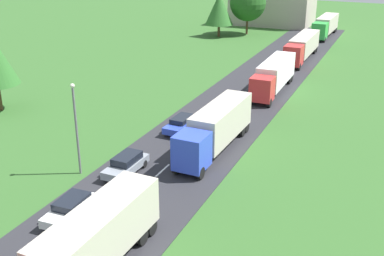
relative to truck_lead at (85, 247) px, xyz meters
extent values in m
cube|color=#2B2B30|center=(-2.30, 12.98, -2.16)|extent=(10.00, 140.00, 0.06)
cube|color=white|center=(-2.30, 7.08, -2.12)|extent=(0.16, 2.40, 0.01)
cube|color=white|center=(-2.30, 13.45, -2.12)|extent=(0.16, 2.40, 0.01)
cube|color=white|center=(-2.30, 21.26, -2.12)|extent=(0.16, 2.40, 0.01)
cube|color=white|center=(-2.30, 29.19, -2.12)|extent=(0.16, 2.40, 0.01)
cube|color=white|center=(-2.30, 35.54, -2.12)|extent=(0.16, 2.40, 0.01)
cube|color=white|center=(-2.30, 43.47, -2.12)|extent=(0.16, 2.40, 0.01)
cube|color=white|center=(-2.30, 49.98, -2.12)|extent=(0.16, 2.40, 0.01)
cube|color=white|center=(-2.30, 57.48, -2.12)|extent=(0.16, 2.40, 0.01)
cube|color=white|center=(-2.30, 64.44, -2.12)|extent=(0.16, 2.40, 0.01)
cube|color=white|center=(-2.30, 71.35, -2.12)|extent=(0.16, 2.40, 0.01)
cube|color=beige|center=(0.02, 1.27, 0.12)|extent=(2.66, 9.50, 2.89)
cylinder|color=black|center=(1.12, 4.09, -1.63)|extent=(0.37, 1.01, 1.00)
cylinder|color=black|center=(-0.98, 4.12, -1.63)|extent=(0.37, 1.01, 1.00)
cylinder|color=black|center=(1.14, 5.22, -1.63)|extent=(0.37, 1.01, 1.00)
cylinder|color=black|center=(-0.96, 5.26, -1.63)|extent=(0.37, 1.01, 1.00)
cube|color=blue|center=(0.01, 14.08, -0.22)|extent=(2.50, 2.64, 2.81)
cube|color=black|center=(-0.02, 12.85, 0.28)|extent=(2.10, 0.15, 1.24)
cube|color=beige|center=(0.16, 20.23, 0.17)|extent=(2.71, 9.09, 3.00)
cube|color=black|center=(0.16, 20.23, -1.53)|extent=(1.10, 8.60, 0.24)
cylinder|color=black|center=(1.04, 13.41, -1.63)|extent=(0.37, 1.01, 1.00)
cylinder|color=black|center=(-1.06, 13.46, -1.63)|extent=(0.37, 1.01, 1.00)
cylinder|color=black|center=(1.27, 22.92, -1.63)|extent=(0.37, 1.01, 1.00)
cylinder|color=black|center=(-0.83, 22.97, -1.63)|extent=(0.37, 1.01, 1.00)
cylinder|color=black|center=(1.30, 24.00, -1.63)|extent=(0.37, 1.01, 1.00)
cylinder|color=black|center=(-0.80, 24.05, -1.63)|extent=(0.37, 1.01, 1.00)
cube|color=red|center=(0.33, 32.50, -0.30)|extent=(2.47, 2.27, 2.65)
cube|color=black|center=(0.34, 31.44, 0.17)|extent=(2.10, 0.13, 1.16)
cube|color=white|center=(0.26, 38.80, 0.11)|extent=(2.62, 9.68, 2.87)
cube|color=black|center=(0.26, 38.80, -1.53)|extent=(1.01, 9.18, 0.24)
cylinder|color=black|center=(1.39, 31.95, -1.63)|extent=(0.36, 1.00, 1.00)
cylinder|color=black|center=(-0.71, 31.93, -1.63)|extent=(0.36, 1.00, 1.00)
cylinder|color=black|center=(1.27, 41.70, -1.63)|extent=(0.36, 1.00, 1.00)
cylinder|color=black|center=(-0.83, 41.68, -1.63)|extent=(0.36, 1.00, 1.00)
cylinder|color=black|center=(1.26, 42.86, -1.63)|extent=(0.36, 1.00, 1.00)
cylinder|color=black|center=(-0.84, 42.84, -1.63)|extent=(0.36, 1.00, 1.00)
cube|color=red|center=(-0.06, 49.46, -0.23)|extent=(2.45, 2.67, 2.79)
cube|color=black|center=(-0.07, 48.19, 0.27)|extent=(2.10, 0.11, 1.23)
cube|color=beige|center=(-0.04, 56.61, 0.01)|extent=(2.53, 10.94, 2.68)
cube|color=black|center=(-0.04, 56.61, -1.53)|extent=(0.93, 10.39, 0.24)
cylinder|color=black|center=(0.98, 48.79, -1.63)|extent=(0.35, 1.00, 1.00)
cylinder|color=black|center=(-1.12, 48.80, -1.63)|extent=(0.35, 1.00, 1.00)
cylinder|color=black|center=(1.02, 59.89, -1.63)|extent=(0.35, 1.00, 1.00)
cylinder|color=black|center=(-1.08, 59.89, -1.63)|extent=(0.35, 1.00, 1.00)
cylinder|color=black|center=(1.02, 61.20, -1.63)|extent=(0.35, 1.00, 1.00)
cylinder|color=black|center=(-1.08, 61.21, -1.63)|extent=(0.35, 1.00, 1.00)
cube|color=green|center=(-0.09, 70.00, -0.24)|extent=(2.52, 2.81, 2.76)
cube|color=black|center=(-0.13, 68.69, 0.25)|extent=(2.10, 0.16, 1.22)
cube|color=beige|center=(0.10, 76.38, 0.05)|extent=(2.77, 9.40, 2.75)
cube|color=black|center=(0.10, 76.38, -1.53)|extent=(1.16, 8.89, 0.24)
cylinder|color=black|center=(0.94, 69.29, -1.63)|extent=(0.38, 1.01, 1.00)
cylinder|color=black|center=(-1.16, 69.35, -1.63)|extent=(0.38, 1.01, 1.00)
cylinder|color=black|center=(1.23, 79.15, -1.63)|extent=(0.38, 1.01, 1.00)
cylinder|color=black|center=(-0.87, 79.21, -1.63)|extent=(0.38, 1.01, 1.00)
cylinder|color=black|center=(1.26, 80.27, -1.63)|extent=(0.38, 1.01, 1.00)
cylinder|color=black|center=(-0.84, 80.33, -1.63)|extent=(0.38, 1.01, 1.00)
cube|color=white|center=(-4.64, 4.65, -1.50)|extent=(2.02, 4.42, 0.61)
cube|color=black|center=(-4.65, 4.87, -0.94)|extent=(1.65, 2.50, 0.51)
cylinder|color=black|center=(-3.76, 3.21, -1.81)|extent=(0.25, 0.65, 0.64)
cylinder|color=black|center=(-5.40, 3.14, -1.81)|extent=(0.25, 0.65, 0.64)
cylinder|color=black|center=(-3.88, 6.17, -1.81)|extent=(0.25, 0.65, 0.64)
cylinder|color=black|center=(-5.52, 6.10, -1.81)|extent=(0.25, 0.65, 0.64)
cube|color=#8C939E|center=(-4.73, 11.84, -1.50)|extent=(1.82, 4.52, 0.61)
cube|color=black|center=(-4.72, 12.06, -0.90)|extent=(1.52, 2.54, 0.60)
cylinder|color=black|center=(-3.94, 10.30, -1.81)|extent=(0.23, 0.64, 0.64)
cylinder|color=black|center=(-5.53, 10.31, -1.81)|extent=(0.23, 0.64, 0.64)
cylinder|color=black|center=(-3.92, 13.36, -1.81)|extent=(0.23, 0.64, 0.64)
cylinder|color=black|center=(-5.51, 13.38, -1.81)|extent=(0.23, 0.64, 0.64)
cube|color=blue|center=(-4.53, 21.72, -1.49)|extent=(1.91, 4.54, 0.62)
cube|color=black|center=(-4.52, 21.94, -0.95)|extent=(1.55, 2.56, 0.46)
cylinder|color=black|center=(-3.83, 20.17, -1.81)|extent=(0.25, 0.65, 0.64)
cylinder|color=black|center=(-5.36, 20.23, -1.81)|extent=(0.25, 0.65, 0.64)
cylinder|color=black|center=(-3.71, 23.20, -1.81)|extent=(0.25, 0.65, 0.64)
cylinder|color=black|center=(-5.23, 23.27, -1.81)|extent=(0.25, 0.65, 0.64)
cylinder|color=slate|center=(-8.13, 10.48, 1.40)|extent=(0.18, 0.18, 7.17)
sphere|color=silver|center=(-8.13, 10.48, 5.11)|extent=(0.36, 0.36, 0.36)
cylinder|color=#513823|center=(-18.05, 67.10, -1.08)|extent=(0.48, 0.48, 2.22)
cone|color=#2D6628|center=(-18.05, 67.10, 2.88)|extent=(5.17, 5.17, 5.69)
cylinder|color=#513823|center=(-13.98, 71.37, -0.53)|extent=(0.42, 0.42, 3.32)
sphere|color=#23561E|center=(-13.98, 71.37, 3.67)|extent=(6.77, 6.77, 6.77)
cube|color=#B2A899|center=(-12.62, 84.63, 1.70)|extent=(16.29, 11.08, 7.78)
camera|label=1|loc=(14.06, -17.49, 15.60)|focal=45.26mm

